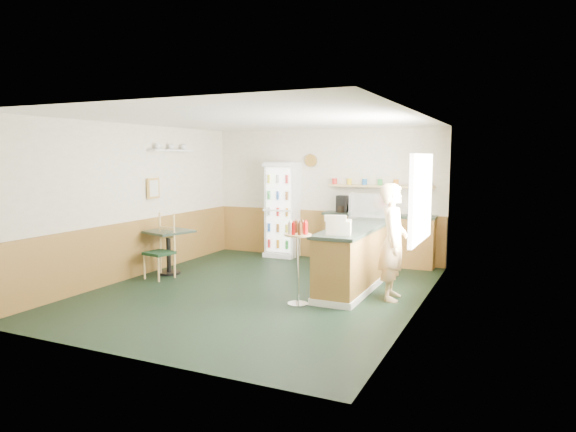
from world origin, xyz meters
The scene contains 13 objects.
ground centered at (0.00, 0.00, 0.00)m, with size 6.00×6.00×0.00m, color black.
room_envelope centered at (-0.23, 0.73, 1.52)m, with size 5.04×6.02×2.72m.
service_counter centered at (1.35, 1.07, 0.46)m, with size 0.68×3.01×1.01m.
back_counter centered at (1.19, 2.80, 0.55)m, with size 2.24×0.42×1.69m.
drinks_fridge centered at (-0.87, 2.74, 1.00)m, with size 0.66×0.55×2.01m.
display_case centered at (1.35, 1.88, 1.24)m, with size 0.82×0.43×0.47m.
cash_register centered at (1.35, -0.02, 1.11)m, with size 0.35×0.37×0.20m, color beige.
shopkeeper centered at (2.05, 0.41, 0.87)m, with size 0.58×0.42×1.75m, color tan.
condiment_stand centered at (0.88, -0.44, 0.81)m, with size 0.39×0.39×1.21m.
newspaper_rack centered at (0.99, 1.35, 0.49)m, with size 0.09×0.45×0.53m.
cafe_table centered at (-2.05, 0.39, 0.57)m, with size 0.91×0.91×0.80m.
cafe_chair centered at (-1.97, 0.11, 0.60)m, with size 0.49×0.49×1.14m.
dog_doorstop centered at (0.87, 0.83, 0.14)m, with size 0.24×0.31×0.29m.
Camera 1 is at (3.76, -7.07, 2.14)m, focal length 32.00 mm.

